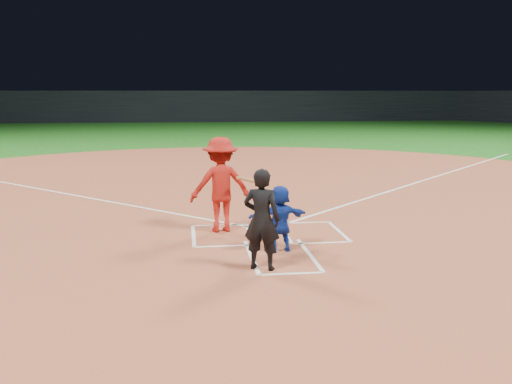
{
  "coord_description": "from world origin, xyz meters",
  "views": [
    {
      "loc": [
        -1.75,
        -11.85,
        3.02
      ],
      "look_at": [
        -0.3,
        -0.4,
        1.0
      ],
      "focal_mm": 40.0,
      "sensor_mm": 36.0,
      "label": 1
    }
  ],
  "objects": [
    {
      "name": "home_plate",
      "position": [
        0.0,
        0.0,
        0.02
      ],
      "size": [
        0.6,
        0.6,
        0.02
      ],
      "primitive_type": "cylinder",
      "rotation": [
        0.0,
        0.0,
        3.14
      ],
      "color": "white",
      "rests_on": "home_plate_dirt"
    },
    {
      "name": "chalk_markings",
      "position": [
        0.0,
        5.29,
        0.01
      ],
      "size": [
        28.35,
        17.32,
        0.01
      ],
      "color": "white",
      "rests_on": "home_plate_dirt"
    },
    {
      "name": "home_plate_dirt",
      "position": [
        0.0,
        6.0,
        0.01
      ],
      "size": [
        28.0,
        28.0,
        0.01
      ],
      "primitive_type": "cylinder",
      "color": "brown",
      "rests_on": "ground"
    },
    {
      "name": "ground",
      "position": [
        0.0,
        0.0,
        0.0
      ],
      "size": [
        120.0,
        120.0,
        0.0
      ],
      "primitive_type": "plane",
      "color": "#155715",
      "rests_on": "ground"
    },
    {
      "name": "stadium_wall_far",
      "position": [
        0.0,
        48.0,
        1.6
      ],
      "size": [
        80.0,
        1.2,
        3.2
      ],
      "primitive_type": "cube",
      "color": "black",
      "rests_on": "ground"
    },
    {
      "name": "batter_at_plate",
      "position": [
        -0.98,
        0.38,
        1.04
      ],
      "size": [
        1.61,
        0.93,
        2.06
      ],
      "color": "#A21712",
      "rests_on": "home_plate_dirt"
    },
    {
      "name": "umpire",
      "position": [
        -0.46,
        -2.45,
        0.89
      ],
      "size": [
        0.75,
        0.64,
        1.75
      ],
      "primitive_type": "imported",
      "rotation": [
        0.0,
        0.0,
        2.73
      ],
      "color": "black",
      "rests_on": "home_plate_dirt"
    },
    {
      "name": "catcher",
      "position": [
        0.03,
        -1.4,
        0.65
      ],
      "size": [
        1.25,
        0.68,
        1.28
      ],
      "primitive_type": "imported",
      "rotation": [
        0.0,
        0.0,
        3.4
      ],
      "color": "#13319F",
      "rests_on": "home_plate_dirt"
    }
  ]
}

